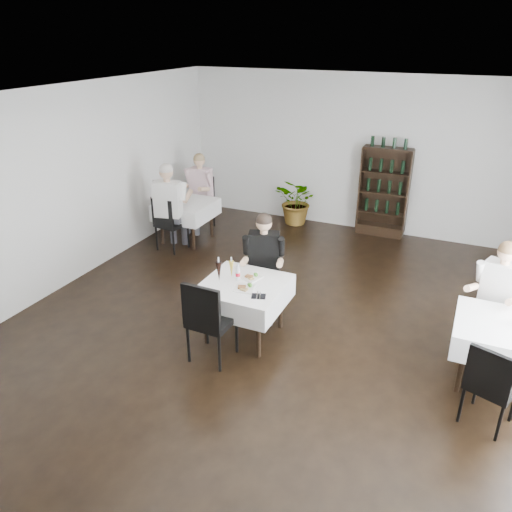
# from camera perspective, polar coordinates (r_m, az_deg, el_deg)

# --- Properties ---
(room_shell) EXTENTS (9.00, 9.00, 9.00)m
(room_shell) POSITION_cam_1_polar(r_m,az_deg,el_deg) (5.91, 1.16, 2.58)
(room_shell) COLOR black
(room_shell) RESTS_ON ground
(wine_shelf) EXTENTS (0.90, 0.28, 1.75)m
(wine_shelf) POSITION_cam_1_polar(r_m,az_deg,el_deg) (9.91, 14.37, 6.98)
(wine_shelf) COLOR black
(wine_shelf) RESTS_ON ground
(main_table) EXTENTS (1.03, 1.03, 0.77)m
(main_table) POSITION_cam_1_polar(r_m,az_deg,el_deg) (6.40, -1.38, -4.32)
(main_table) COLOR black
(main_table) RESTS_ON ground
(left_table) EXTENTS (0.98, 0.98, 0.77)m
(left_table) POSITION_cam_1_polar(r_m,az_deg,el_deg) (9.48, -7.99, 5.29)
(left_table) COLOR black
(left_table) RESTS_ON ground
(right_table) EXTENTS (0.98, 0.98, 0.77)m
(right_table) POSITION_cam_1_polar(r_m,az_deg,el_deg) (6.20, 26.15, -8.18)
(right_table) COLOR black
(right_table) RESTS_ON ground
(potted_tree) EXTENTS (1.08, 1.02, 0.97)m
(potted_tree) POSITION_cam_1_polar(r_m,az_deg,el_deg) (10.31, 4.80, 6.23)
(potted_tree) COLOR #2B581E
(potted_tree) RESTS_ON ground
(main_chair_far) EXTENTS (0.49, 0.49, 1.04)m
(main_chair_far) POSITION_cam_1_polar(r_m,az_deg,el_deg) (7.11, 0.58, -1.45)
(main_chair_far) COLOR black
(main_chair_far) RESTS_ON ground
(main_chair_near) EXTENTS (0.51, 0.52, 1.09)m
(main_chair_near) POSITION_cam_1_polar(r_m,az_deg,el_deg) (5.94, -5.52, -6.96)
(main_chair_near) COLOR black
(main_chair_near) RESTS_ON ground
(left_chair_far) EXTENTS (0.63, 0.63, 1.04)m
(left_chair_far) POSITION_cam_1_polar(r_m,az_deg,el_deg) (10.05, -6.13, 6.34)
(left_chair_far) COLOR black
(left_chair_far) RESTS_ON ground
(left_chair_near) EXTENTS (0.53, 0.53, 1.02)m
(left_chair_near) POSITION_cam_1_polar(r_m,az_deg,el_deg) (9.08, -10.03, 4.03)
(left_chair_near) COLOR black
(left_chair_near) RESTS_ON ground
(right_chair_far) EXTENTS (0.59, 0.60, 1.08)m
(right_chair_far) POSITION_cam_1_polar(r_m,az_deg,el_deg) (6.78, 26.92, -5.53)
(right_chair_far) COLOR black
(right_chair_far) RESTS_ON ground
(right_chair_near) EXTENTS (0.56, 0.56, 0.96)m
(right_chair_near) POSITION_cam_1_polar(r_m,az_deg,el_deg) (5.55, 25.22, -12.91)
(right_chair_near) COLOR black
(right_chair_near) RESTS_ON ground
(diner_main) EXTENTS (0.64, 0.68, 1.49)m
(diner_main) POSITION_cam_1_polar(r_m,az_deg,el_deg) (6.77, 0.84, -0.28)
(diner_main) COLOR #44444C
(diner_main) RESTS_ON ground
(diner_left_far) EXTENTS (0.58, 0.59, 1.53)m
(diner_left_far) POSITION_cam_1_polar(r_m,az_deg,el_deg) (9.93, -6.60, 7.88)
(diner_left_far) COLOR #44444C
(diner_left_far) RESTS_ON ground
(diner_left_near) EXTENTS (0.67, 0.70, 1.64)m
(diner_left_near) POSITION_cam_1_polar(r_m,az_deg,el_deg) (8.97, -9.80, 6.26)
(diner_left_near) COLOR #44444C
(diner_left_near) RESTS_ON ground
(diner_right_far) EXTENTS (0.64, 0.68, 1.48)m
(diner_right_far) POSITION_cam_1_polar(r_m,az_deg,el_deg) (6.62, 25.81, -3.62)
(diner_right_far) COLOR #44444C
(diner_right_far) RESTS_ON ground
(plate_far) EXTENTS (0.27, 0.27, 0.07)m
(plate_far) POSITION_cam_1_polar(r_m,az_deg,el_deg) (6.45, -0.51, -2.42)
(plate_far) COLOR white
(plate_far) RESTS_ON main_table
(plate_near) EXTENTS (0.28, 0.28, 0.08)m
(plate_near) POSITION_cam_1_polar(r_m,az_deg,el_deg) (6.19, -1.27, -3.66)
(plate_near) COLOR white
(plate_near) RESTS_ON main_table
(pilsner_dark) EXTENTS (0.08, 0.08, 0.33)m
(pilsner_dark) POSITION_cam_1_polar(r_m,az_deg,el_deg) (6.34, -4.26, -1.76)
(pilsner_dark) COLOR black
(pilsner_dark) RESTS_ON main_table
(pilsner_lager) EXTENTS (0.07, 0.07, 0.28)m
(pilsner_lager) POSITION_cam_1_polar(r_m,az_deg,el_deg) (6.44, -2.82, -1.48)
(pilsner_lager) COLOR gold
(pilsner_lager) RESTS_ON main_table
(coke_bottle) EXTENTS (0.06, 0.06, 0.24)m
(coke_bottle) POSITION_cam_1_polar(r_m,az_deg,el_deg) (6.37, -2.09, -2.00)
(coke_bottle) COLOR silver
(coke_bottle) RESTS_ON main_table
(napkin_cutlery) EXTENTS (0.21, 0.18, 0.02)m
(napkin_cutlery) POSITION_cam_1_polar(r_m,az_deg,el_deg) (6.03, 0.29, -4.60)
(napkin_cutlery) COLOR black
(napkin_cutlery) RESTS_ON main_table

